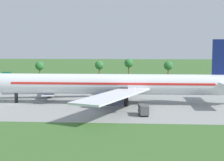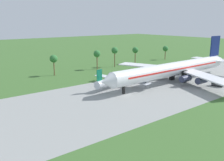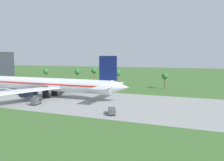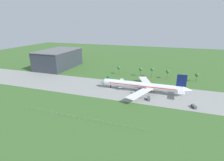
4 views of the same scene
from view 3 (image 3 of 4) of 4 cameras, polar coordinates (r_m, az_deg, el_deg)
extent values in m
cylinder|color=white|center=(101.64, -17.37, -0.87)|extent=(65.13, 5.62, 5.62)
cone|color=white|center=(84.04, 2.23, -1.71)|extent=(7.03, 5.34, 5.34)
cube|color=red|center=(101.59, -17.38, -0.64)|extent=(55.36, 5.74, 0.56)
cube|color=navy|center=(85.21, -1.06, 3.24)|extent=(7.31, 0.50, 9.56)
cube|color=white|center=(85.70, -0.88, -1.27)|extent=(5.06, 22.50, 0.30)
cube|color=white|center=(89.90, -22.37, -2.56)|extent=(17.68, 29.73, 0.44)
cube|color=white|center=(112.54, -12.12, -0.59)|extent=(17.68, 29.73, 0.44)
cylinder|color=#2D334C|center=(97.64, -20.34, -2.82)|extent=(5.06, 2.53, 2.53)
cylinder|color=#2D334C|center=(92.02, -21.60, -3.39)|extent=(5.06, 2.53, 2.53)
cylinder|color=#2D334C|center=(107.98, -15.59, -1.85)|extent=(5.06, 2.53, 2.53)
cylinder|color=#2D334C|center=(111.20, -12.91, -1.55)|extent=(5.06, 2.53, 2.53)
cube|color=black|center=(97.64, -16.95, -2.96)|extent=(2.40, 1.20, 5.04)
cube|color=black|center=(102.51, -14.82, -2.48)|extent=(2.40, 1.20, 5.04)
cylinder|color=silver|center=(122.46, -21.91, -1.24)|extent=(28.29, 8.87, 2.91)
cube|color=#0F6647|center=(129.11, -26.83, 0.46)|extent=(2.61, 0.79, 4.08)
cube|color=silver|center=(122.50, -21.90, -1.37)|extent=(8.84, 25.65, 0.24)
cube|color=black|center=(122.63, -21.88, -1.88)|extent=(1.73, 2.82, 2.77)
cube|color=black|center=(67.49, -0.03, -8.69)|extent=(3.27, 4.29, 0.40)
cube|color=#4C4C51|center=(67.25, -0.03, -7.90)|extent=(3.74, 4.99, 1.50)
cube|color=black|center=(68.42, -0.10, -7.46)|extent=(2.53, 2.31, 0.90)
cube|color=black|center=(85.70, -19.16, -5.85)|extent=(2.27, 4.00, 0.40)
cube|color=#4C4C51|center=(85.46, -19.19, -5.03)|extent=(2.55, 4.69, 2.09)
cube|color=black|center=(86.41, -18.75, -4.68)|extent=(2.22, 1.81, 0.90)
cylinder|color=brown|center=(155.74, -16.82, 0.74)|extent=(0.56, 0.56, 7.32)
sphere|color=#337538|center=(155.42, -16.87, 2.30)|extent=(3.60, 3.60, 3.60)
cylinder|color=brown|center=(136.29, -4.66, 0.52)|extent=(0.56, 0.56, 8.56)
sphere|color=#337538|center=(135.91, -4.68, 2.57)|extent=(3.60, 3.60, 3.60)
cylinder|color=brown|center=(130.25, 1.59, 0.07)|extent=(0.56, 0.56, 7.61)
sphere|color=#337538|center=(129.87, 1.60, 2.00)|extent=(3.60, 3.60, 3.60)
cylinder|color=brown|center=(123.86, 13.62, -0.64)|extent=(0.56, 0.56, 6.63)
sphere|color=#337538|center=(123.48, 13.66, 1.17)|extent=(3.60, 3.60, 3.60)
cylinder|color=brown|center=(141.94, -8.99, 0.50)|extent=(0.56, 0.56, 7.66)
sphere|color=#337538|center=(141.58, -9.02, 2.29)|extent=(3.60, 3.60, 3.60)
camera|label=1|loc=(58.95, -84.17, -0.21)|focal=55.00mm
camera|label=2|loc=(147.17, -63.04, 5.71)|focal=40.00mm
camera|label=4|loc=(82.38, -125.84, 24.37)|focal=28.00mm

